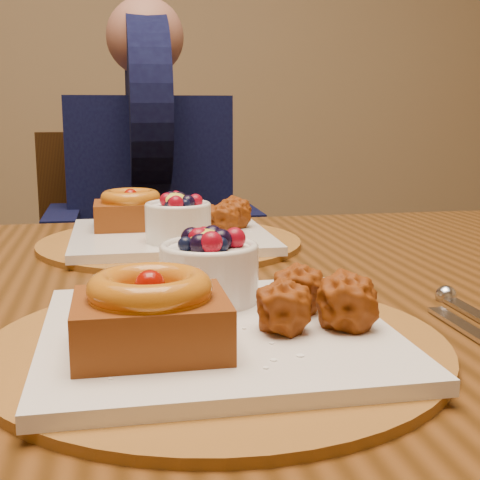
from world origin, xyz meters
name	(u,v)px	position (x,y,z in m)	size (l,w,h in m)	color
dining_table	(188,347)	(0.11, -0.13, 0.68)	(1.60, 0.90, 0.76)	#3C220A
place_setting_near	(212,318)	(0.10, -0.34, 0.78)	(0.38, 0.38, 0.09)	brown
place_setting_far	(168,229)	(0.10, 0.09, 0.78)	(0.38, 0.38, 0.09)	brown
chair_far	(126,288)	(0.05, 0.83, 0.49)	(0.44, 0.44, 0.89)	black
diner	(149,170)	(0.11, 0.74, 0.81)	(0.46, 0.46, 0.76)	black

